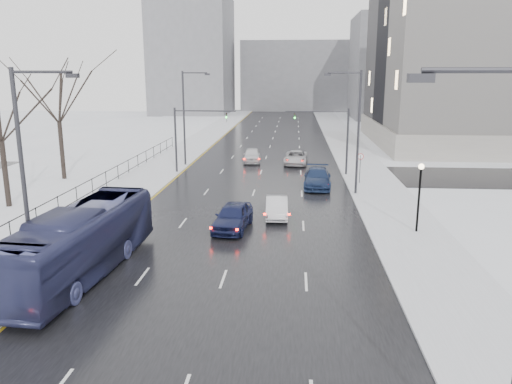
% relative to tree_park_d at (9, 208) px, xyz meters
% --- Properties ---
extents(road, '(16.00, 150.00, 0.04)m').
position_rel_tree_park_d_xyz_m(road, '(17.80, 26.00, 0.02)').
color(road, black).
rests_on(road, ground).
extents(cross_road, '(130.00, 10.00, 0.04)m').
position_rel_tree_park_d_xyz_m(cross_road, '(17.80, 14.00, 0.02)').
color(cross_road, black).
rests_on(cross_road, ground).
extents(sidewalk_left, '(5.00, 150.00, 0.16)m').
position_rel_tree_park_d_xyz_m(sidewalk_left, '(7.30, 26.00, 0.08)').
color(sidewalk_left, silver).
rests_on(sidewalk_left, ground).
extents(sidewalk_right, '(5.00, 150.00, 0.16)m').
position_rel_tree_park_d_xyz_m(sidewalk_right, '(28.30, 26.00, 0.08)').
color(sidewalk_right, silver).
rests_on(sidewalk_right, ground).
extents(park_strip, '(14.00, 150.00, 0.12)m').
position_rel_tree_park_d_xyz_m(park_strip, '(-2.20, 26.00, 0.06)').
color(park_strip, white).
rests_on(park_strip, ground).
extents(tree_park_d, '(8.75, 8.75, 12.50)m').
position_rel_tree_park_d_xyz_m(tree_park_d, '(0.00, 0.00, 0.00)').
color(tree_park_d, black).
rests_on(tree_park_d, ground).
extents(tree_park_e, '(9.45, 9.45, 13.50)m').
position_rel_tree_park_d_xyz_m(tree_park_e, '(-0.40, 10.00, 0.00)').
color(tree_park_e, black).
rests_on(tree_park_e, ground).
extents(iron_fence, '(0.06, 70.00, 1.30)m').
position_rel_tree_park_d_xyz_m(iron_fence, '(4.80, -4.00, 0.91)').
color(iron_fence, black).
rests_on(iron_fence, sidewalk_left).
extents(streetlight_r_mid, '(2.95, 0.25, 10.00)m').
position_rel_tree_park_d_xyz_m(streetlight_r_mid, '(25.97, 6.00, 5.62)').
color(streetlight_r_mid, '#2D2D33').
rests_on(streetlight_r_mid, ground).
extents(streetlight_l_near, '(2.95, 0.25, 10.00)m').
position_rel_tree_park_d_xyz_m(streetlight_l_near, '(9.63, -14.00, 5.62)').
color(streetlight_l_near, '#2D2D33').
rests_on(streetlight_l_near, ground).
extents(streetlight_l_far, '(2.95, 0.25, 10.00)m').
position_rel_tree_park_d_xyz_m(streetlight_l_far, '(9.63, 18.00, 5.62)').
color(streetlight_l_far, '#2D2D33').
rests_on(streetlight_l_far, ground).
extents(lamppost_r_mid, '(0.36, 0.36, 4.28)m').
position_rel_tree_park_d_xyz_m(lamppost_r_mid, '(28.80, -4.00, 2.94)').
color(lamppost_r_mid, black).
rests_on(lamppost_r_mid, sidewalk_right).
extents(mast_signal_right, '(6.10, 0.33, 6.50)m').
position_rel_tree_park_d_xyz_m(mast_signal_right, '(25.13, 14.00, 4.11)').
color(mast_signal_right, '#2D2D33').
rests_on(mast_signal_right, ground).
extents(mast_signal_left, '(6.10, 0.33, 6.50)m').
position_rel_tree_park_d_xyz_m(mast_signal_left, '(10.47, 14.00, 4.11)').
color(mast_signal_left, '#2D2D33').
rests_on(mast_signal_left, ground).
extents(no_uturn_sign, '(0.60, 0.06, 2.70)m').
position_rel_tree_park_d_xyz_m(no_uturn_sign, '(27.00, 10.00, 2.30)').
color(no_uturn_sign, '#2D2D33').
rests_on(no_uturn_sign, sidewalk_right).
extents(bldg_far_right, '(24.00, 20.00, 22.00)m').
position_rel_tree_park_d_xyz_m(bldg_far_right, '(45.80, 81.00, 11.00)').
color(bldg_far_right, slate).
rests_on(bldg_far_right, ground).
extents(bldg_far_left, '(18.00, 22.00, 28.00)m').
position_rel_tree_park_d_xyz_m(bldg_far_left, '(-4.20, 91.00, 14.00)').
color(bldg_far_left, slate).
rests_on(bldg_far_left, ground).
extents(bldg_far_center, '(30.00, 18.00, 18.00)m').
position_rel_tree_park_d_xyz_m(bldg_far_center, '(21.80, 106.00, 9.00)').
color(bldg_far_center, slate).
rests_on(bldg_far_center, ground).
extents(bus, '(3.73, 12.30, 3.38)m').
position_rel_tree_park_d_xyz_m(bus, '(10.80, -11.96, 1.73)').
color(bus, navy).
rests_on(bus, road).
extents(sedan_center_near, '(2.51, 5.12, 1.68)m').
position_rel_tree_park_d_xyz_m(sedan_center_near, '(17.30, -4.06, 0.88)').
color(sedan_center_near, '#161B42').
rests_on(sedan_center_near, road).
extents(sedan_right_near, '(1.65, 4.29, 1.39)m').
position_rel_tree_park_d_xyz_m(sedan_right_near, '(19.98, -1.07, 0.74)').
color(sedan_right_near, silver).
rests_on(sedan_right_near, road).
extents(sedan_right_cross, '(2.73, 5.39, 1.46)m').
position_rel_tree_park_d_xyz_m(sedan_right_cross, '(21.30, 19.73, 0.77)').
color(sedan_right_cross, '#BCBBC0').
rests_on(sedan_right_cross, road).
extents(sedan_right_far, '(2.56, 5.76, 1.64)m').
position_rel_tree_park_d_xyz_m(sedan_right_far, '(23.17, 8.53, 0.86)').
color(sedan_right_far, '#1A294E').
rests_on(sedan_right_far, road).
extents(sedan_center_far, '(2.20, 4.81, 1.60)m').
position_rel_tree_park_d_xyz_m(sedan_center_far, '(16.41, 20.58, 0.84)').
color(sedan_center_far, silver).
rests_on(sedan_center_far, road).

